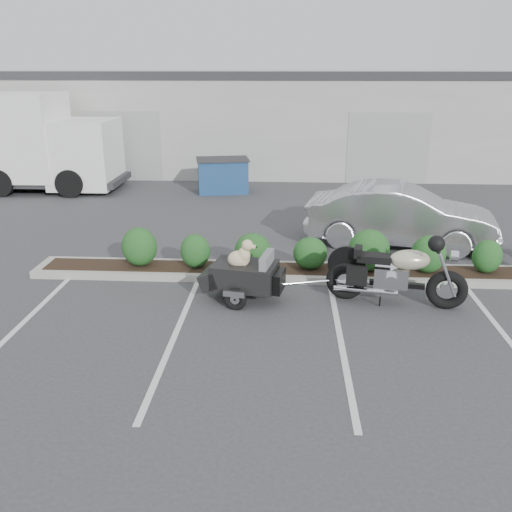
# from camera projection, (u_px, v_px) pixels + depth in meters

# --- Properties ---
(ground) EXTENTS (90.00, 90.00, 0.00)m
(ground) POSITION_uv_depth(u_px,v_px,m) (268.00, 321.00, 9.36)
(ground) COLOR #38383A
(ground) RESTS_ON ground
(planter_kerb) EXTENTS (12.00, 1.00, 0.15)m
(planter_kerb) POSITION_uv_depth(u_px,v_px,m) (319.00, 273.00, 11.35)
(planter_kerb) COLOR #9E9E93
(planter_kerb) RESTS_ON ground
(building) EXTENTS (26.00, 10.00, 4.00)m
(building) POSITION_uv_depth(u_px,v_px,m) (282.00, 117.00, 24.71)
(building) COLOR #9EA099
(building) RESTS_ON ground
(motorcycle) EXTENTS (2.54, 1.06, 1.47)m
(motorcycle) POSITION_uv_depth(u_px,v_px,m) (396.00, 274.00, 9.86)
(motorcycle) COLOR black
(motorcycle) RESTS_ON ground
(pet_trailer) EXTENTS (2.06, 1.18, 1.21)m
(pet_trailer) POSITION_uv_depth(u_px,v_px,m) (244.00, 274.00, 10.07)
(pet_trailer) COLOR black
(pet_trailer) RESTS_ON ground
(sedan) EXTENTS (4.73, 2.51, 1.48)m
(sedan) POSITION_uv_depth(u_px,v_px,m) (401.00, 216.00, 13.12)
(sedan) COLOR #BBBBC3
(sedan) RESTS_ON ground
(dumpster) EXTENTS (1.97, 1.52, 1.17)m
(dumpster) POSITION_uv_depth(u_px,v_px,m) (223.00, 175.00, 18.83)
(dumpster) COLOR navy
(dumpster) RESTS_ON ground
(delivery_truck) EXTENTS (7.31, 2.65, 3.33)m
(delivery_truck) POSITION_uv_depth(u_px,v_px,m) (16.00, 144.00, 18.90)
(delivery_truck) COLOR white
(delivery_truck) RESTS_ON ground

